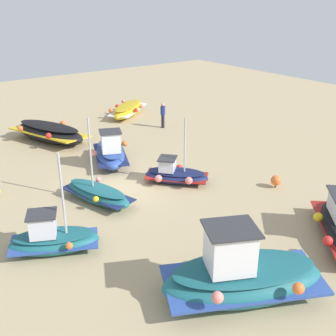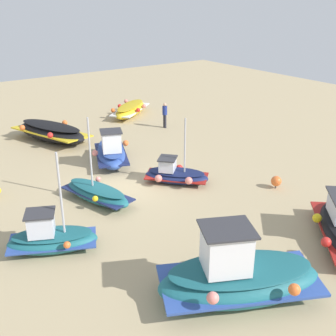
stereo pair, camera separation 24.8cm
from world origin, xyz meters
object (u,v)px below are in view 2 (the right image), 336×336
(fishing_boat_0, at_px, (238,276))
(fishing_boat_2, at_px, (51,132))
(fishing_boat_7, at_px, (130,109))
(mooring_buoy_1, at_px, (276,181))
(fishing_boat_8, at_px, (175,174))
(fishing_boat_5, at_px, (97,193))
(fishing_boat_6, at_px, (111,152))
(person_walking, at_px, (165,113))
(fishing_boat_1, at_px, (51,238))

(fishing_boat_0, bearing_deg, fishing_boat_2, -67.03)
(fishing_boat_7, xyz_separation_m, mooring_buoy_1, (-14.92, 0.93, -0.10))
(fishing_boat_8, bearing_deg, fishing_boat_5, 42.31)
(fishing_boat_7, bearing_deg, fishing_boat_6, -164.75)
(fishing_boat_8, bearing_deg, fishing_boat_0, 113.90)
(fishing_boat_6, height_order, fishing_boat_8, fishing_boat_8)
(fishing_boat_8, height_order, person_walking, fishing_boat_8)
(fishing_boat_2, relative_size, mooring_buoy_1, 9.49)
(fishing_boat_7, height_order, person_walking, person_walking)
(fishing_boat_1, relative_size, fishing_boat_8, 1.14)
(fishing_boat_6, bearing_deg, fishing_boat_2, -144.23)
(fishing_boat_5, distance_m, person_walking, 11.33)
(fishing_boat_5, height_order, fishing_boat_6, fishing_boat_5)
(fishing_boat_0, height_order, fishing_boat_6, fishing_boat_0)
(fishing_boat_2, relative_size, fishing_boat_5, 1.51)
(fishing_boat_2, relative_size, fishing_boat_8, 1.75)
(mooring_buoy_1, bearing_deg, fishing_boat_0, 123.36)
(fishing_boat_6, distance_m, fishing_boat_7, 9.56)
(fishing_boat_0, xyz_separation_m, fishing_boat_7, (19.43, -7.79, -0.29))
(fishing_boat_0, bearing_deg, fishing_boat_6, -74.29)
(fishing_boat_2, height_order, fishing_boat_5, fishing_boat_5)
(fishing_boat_2, xyz_separation_m, person_walking, (-1.79, -7.28, 0.41))
(fishing_boat_2, bearing_deg, mooring_buoy_1, -174.85)
(fishing_boat_0, bearing_deg, person_walking, -92.04)
(fishing_boat_5, bearing_deg, mooring_buoy_1, 47.07)
(fishing_boat_8, relative_size, mooring_buoy_1, 5.42)
(fishing_boat_0, relative_size, person_walking, 3.12)
(fishing_boat_1, xyz_separation_m, fishing_boat_7, (13.82, -11.40, -0.05))
(fishing_boat_1, xyz_separation_m, fishing_boat_8, (2.16, -7.02, -0.10))
(fishing_boat_7, bearing_deg, fishing_boat_8, -148.67)
(fishing_boat_0, height_order, fishing_boat_2, fishing_boat_0)
(fishing_boat_2, bearing_deg, fishing_boat_7, -92.46)
(fishing_boat_2, height_order, mooring_buoy_1, fishing_boat_2)
(fishing_boat_0, bearing_deg, fishing_boat_8, -87.94)
(fishing_boat_6, height_order, person_walking, fishing_boat_6)
(fishing_boat_5, bearing_deg, fishing_boat_0, -12.87)
(fishing_boat_2, distance_m, mooring_buoy_1, 14.04)
(fishing_boat_2, distance_m, fishing_boat_8, 9.77)
(fishing_boat_8, bearing_deg, fishing_boat_1, 64.69)
(fishing_boat_6, relative_size, fishing_boat_8, 1.26)
(fishing_boat_0, bearing_deg, fishing_boat_5, -60.26)
(fishing_boat_0, relative_size, fishing_boat_8, 1.63)
(fishing_boat_5, relative_size, fishing_boat_6, 0.92)
(fishing_boat_2, xyz_separation_m, fishing_boat_5, (-9.06, 1.40, -0.19))
(fishing_boat_1, bearing_deg, fishing_boat_0, 148.30)
(fishing_boat_1, xyz_separation_m, mooring_buoy_1, (-1.10, -10.47, -0.15))
(fishing_boat_6, bearing_deg, person_walking, 143.91)
(fishing_boat_6, distance_m, person_walking, 7.05)
(fishing_boat_1, relative_size, fishing_boat_7, 0.84)
(fishing_boat_8, bearing_deg, person_walking, -74.08)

